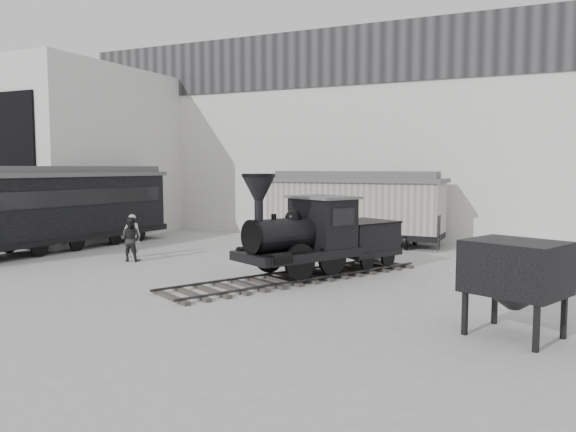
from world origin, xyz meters
The scene contains 9 objects.
ground centered at (0.00, 0.00, 0.00)m, with size 90.00×90.00×0.00m, color #9E9E9B.
north_wall centered at (0.00, 14.98, 5.55)m, with size 34.00×2.51×11.00m.
west_pavilion centered at (-14.50, 9.96, 4.49)m, with size 7.00×12.11×9.00m.
locomotive centered at (1.81, 3.46, 1.28)m, with size 6.49×9.68×3.47m.
boxcar centered at (0.49, 11.91, 1.87)m, with size 8.74×2.81×3.57m.
passenger_coach centered at (-11.21, 4.13, 1.95)m, with size 3.96×13.38×3.53m.
visitor_a centered at (-6.66, 4.14, 0.91)m, with size 0.66×0.44×1.82m, color #B6B5AE.
visitor_b centered at (-6.10, 3.36, 0.89)m, with size 0.87×0.68×1.78m, color #242425.
coal_hopper centered at (8.41, -1.10, 1.41)m, with size 2.46×2.27×2.16m.
Camera 1 is at (8.92, -14.31, 3.77)m, focal length 35.00 mm.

